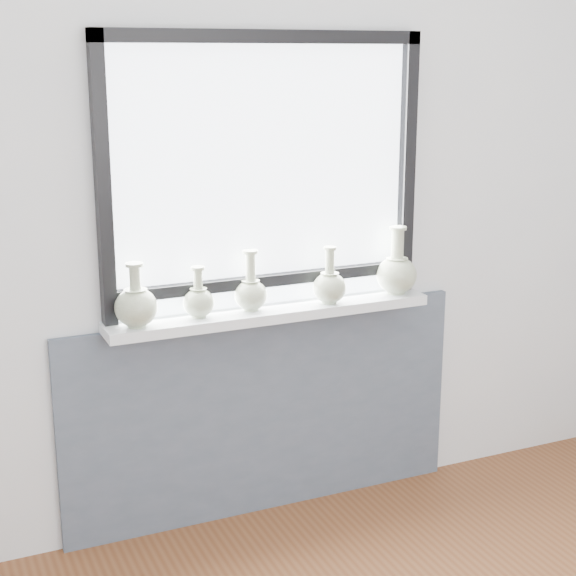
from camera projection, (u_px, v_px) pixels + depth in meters
name	position (u px, v px, depth m)	size (l,w,h in m)	color
back_wall	(261.00, 203.00, 3.44)	(3.60, 0.02, 2.60)	silver
apron_panel	(265.00, 413.00, 3.63)	(1.70, 0.03, 0.86)	#51596B
windowsill	(271.00, 313.00, 3.46)	(1.32, 0.18, 0.04)	white
window	(264.00, 168.00, 3.37)	(1.30, 0.06, 1.05)	black
vase_a	(136.00, 305.00, 3.20)	(0.16, 0.16, 0.24)	#B3BF9D
vase_b	(199.00, 301.00, 3.32)	(0.12, 0.12, 0.20)	#B3BF9D
vase_c	(251.00, 292.00, 3.41)	(0.13, 0.13, 0.24)	#B3BF9D
vase_d	(330.00, 285.00, 3.50)	(0.13, 0.13, 0.23)	#B3BF9D
vase_e	(397.00, 272.00, 3.64)	(0.17, 0.17, 0.28)	#B3BF9D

